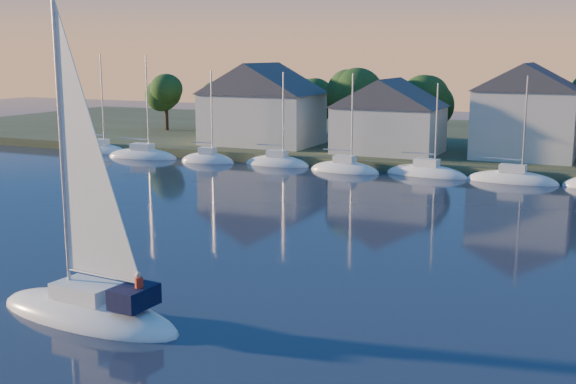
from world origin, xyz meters
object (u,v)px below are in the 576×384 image
Objects in this scene: clubhouse_centre at (389,115)px; clubhouse_east at (526,110)px; clubhouse_west at (262,103)px; hero_sailboat at (89,305)px.

clubhouse_centre is 14.17m from clubhouse_east.
clubhouse_west is at bearing 176.42° from clubhouse_centre.
clubhouse_west is at bearing -178.09° from clubhouse_east.
hero_sailboat reaches higher than clubhouse_centre.
clubhouse_centre is at bearing -171.87° from clubhouse_east.
hero_sailboat reaches higher than clubhouse_east.
hero_sailboat is at bearing -71.10° from clubhouse_west.
hero_sailboat reaches higher than clubhouse_west.
clubhouse_centre is 0.74× the size of hero_sailboat.
hero_sailboat is at bearing -102.55° from clubhouse_east.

